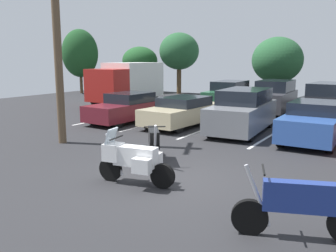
{
  "coord_description": "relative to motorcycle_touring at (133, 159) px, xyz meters",
  "views": [
    {
      "loc": [
        4.81,
        -7.9,
        3.12
      ],
      "look_at": [
        -1.01,
        1.39,
        1.09
      ],
      "focal_mm": 38.68,
      "sensor_mm": 36.0,
      "label": 1
    }
  ],
  "objects": [
    {
      "name": "motorcycle_touring",
      "position": [
        0.0,
        0.0,
        0.0
      ],
      "size": [
        2.09,
        0.95,
        1.4
      ],
      "color": "black",
      "rests_on": "ground"
    },
    {
      "name": "utility_pole",
      "position": [
        -5.08,
        2.26,
        3.75
      ],
      "size": [
        0.82,
        1.7,
        8.54
      ],
      "color": "brown",
      "rests_on": "ground"
    },
    {
      "name": "tree_far_left",
      "position": [
        -1.86,
        19.25,
        2.39
      ],
      "size": [
        3.56,
        3.56,
        4.67
      ],
      "color": "#4C3823",
      "rests_on": "ground"
    },
    {
      "name": "car_blue",
      "position": [
        2.91,
        7.51,
        0.11
      ],
      "size": [
        1.95,
        4.32,
        1.52
      ],
      "color": "#2D519E",
      "rests_on": "ground"
    },
    {
      "name": "tree_left",
      "position": [
        -11.35,
        21.67,
        3.15
      ],
      "size": [
        3.56,
        3.56,
        5.46
      ],
      "color": "#4C3823",
      "rests_on": "ground"
    },
    {
      "name": "car_maroon",
      "position": [
        -5.93,
        7.23,
        0.06
      ],
      "size": [
        1.96,
        4.48,
        1.45
      ],
      "color": "maroon",
      "rests_on": "ground"
    },
    {
      "name": "parking_stripes",
      "position": [
        -0.23,
        7.46,
        -0.64
      ],
      "size": [
        14.66,
        4.88,
        0.01
      ],
      "color": "silver",
      "rests_on": "ground"
    },
    {
      "name": "ground",
      "position": [
        0.59,
        0.95,
        -0.7
      ],
      "size": [
        44.0,
        44.0,
        0.1
      ],
      "primitive_type": "cube",
      "color": "#262628"
    },
    {
      "name": "motorcycle_third",
      "position": [
        4.16,
        -0.74,
        -0.04
      ],
      "size": [
        2.18,
        0.97,
        1.31
      ],
      "color": "black",
      "rests_on": "ground"
    },
    {
      "name": "motorcycle_second",
      "position": [
        -0.72,
        1.99,
        -0.05
      ],
      "size": [
        1.46,
        1.83,
        1.3
      ],
      "color": "black",
      "rests_on": "ground"
    },
    {
      "name": "car_far_green",
      "position": [
        -3.5,
        14.44,
        0.22
      ],
      "size": [
        1.99,
        4.49,
        1.75
      ],
      "color": "#235638",
      "rests_on": "ground"
    },
    {
      "name": "car_champagne",
      "position": [
        -2.98,
        7.78,
        0.04
      ],
      "size": [
        2.19,
        4.81,
        1.37
      ],
      "color": "#C1B289",
      "rests_on": "ground"
    },
    {
      "name": "car_far_charcoal",
      "position": [
        -0.59,
        14.39,
        0.27
      ],
      "size": [
        2.09,
        4.58,
        1.88
      ],
      "color": "#38383D",
      "rests_on": "ground"
    },
    {
      "name": "box_truck",
      "position": [
        -10.77,
        13.46,
        0.89
      ],
      "size": [
        2.79,
        6.46,
        2.87
      ],
      "color": "#A51E19",
      "rests_on": "ground"
    },
    {
      "name": "car_far_black",
      "position": [
        2.33,
        14.11,
        0.28
      ],
      "size": [
        2.07,
        4.5,
        1.86
      ],
      "color": "black",
      "rests_on": "ground"
    },
    {
      "name": "car_grey",
      "position": [
        -0.07,
        7.87,
        0.26
      ],
      "size": [
        2.24,
        4.94,
        1.84
      ],
      "color": "slate",
      "rests_on": "ground"
    },
    {
      "name": "tree_right",
      "position": [
        -19.36,
        17.38,
        2.99
      ],
      "size": [
        3.27,
        3.27,
        5.81
      ],
      "color": "#4C3823",
      "rests_on": "ground"
    },
    {
      "name": "tree_rear",
      "position": [
        -15.28,
        21.06,
        2.31
      ],
      "size": [
        3.32,
        3.32,
        4.28
      ],
      "color": "#4C3823",
      "rests_on": "ground"
    }
  ]
}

